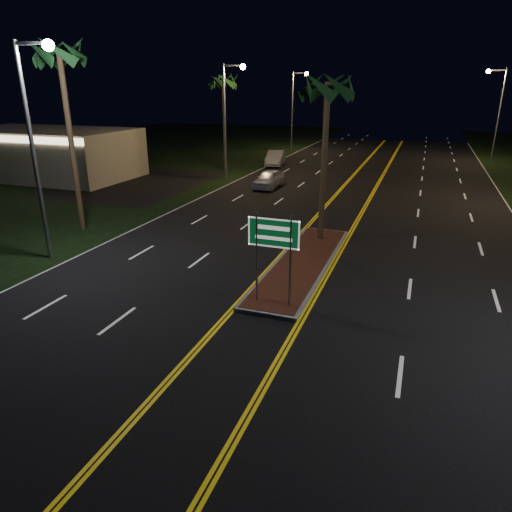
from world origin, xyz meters
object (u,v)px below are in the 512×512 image
at_px(streetlight_left_near, 37,129).
at_px(streetlight_left_mid, 229,109).
at_px(highway_sign, 274,241).
at_px(car_near, 269,177).
at_px(median_island, 303,263).
at_px(palm_left_near, 59,56).
at_px(palm_left_far, 224,82).
at_px(commercial_building, 46,153).
at_px(car_far, 276,157).
at_px(palm_median, 328,87).
at_px(streetlight_left_far, 296,102).
at_px(streetlight_right_far, 496,105).

height_order(streetlight_left_near, streetlight_left_mid, same).
bearing_deg(highway_sign, car_near, 108.88).
xyz_separation_m(median_island, highway_sign, (0.00, -4.20, 2.32)).
relative_size(palm_left_near, palm_left_far, 1.11).
bearing_deg(palm_left_near, car_near, 67.41).
distance_m(commercial_building, car_far, 20.84).
xyz_separation_m(commercial_building, palm_median, (26.00, -9.49, 5.27)).
height_order(commercial_building, streetlight_left_far, streetlight_left_far).
relative_size(median_island, car_far, 2.02).
xyz_separation_m(highway_sign, car_near, (-6.62, 19.35, -1.63)).
bearing_deg(streetlight_left_near, commercial_building, 133.90).
xyz_separation_m(streetlight_left_near, streetlight_right_far, (21.23, 38.00, 0.00)).
xyz_separation_m(streetlight_left_mid, palm_left_far, (-2.19, 4.00, 2.09)).
distance_m(streetlight_left_near, streetlight_left_far, 40.00).
bearing_deg(streetlight_left_mid, palm_left_near, -96.73).
bearing_deg(streetlight_right_far, palm_left_far, -149.12).
bearing_deg(streetlight_left_mid, car_far, 81.46).
distance_m(palm_median, car_near, 14.88).
distance_m(commercial_building, streetlight_left_far, 28.75).
distance_m(commercial_building, palm_median, 28.18).
relative_size(median_island, palm_median, 1.23).
bearing_deg(palm_median, streetlight_left_mid, 128.17).
distance_m(median_island, streetlight_left_far, 38.89).
xyz_separation_m(streetlight_right_far, palm_left_far, (-23.41, -14.00, 2.09)).
distance_m(commercial_building, palm_left_near, 19.25).
height_order(highway_sign, commercial_building, commercial_building).
xyz_separation_m(palm_left_near, car_near, (5.88, 14.14, -7.90)).
xyz_separation_m(palm_median, palm_left_near, (-12.50, -2.50, 1.40)).
distance_m(commercial_building, streetlight_left_near, 22.49).
relative_size(streetlight_left_mid, palm_left_near, 0.92).
relative_size(streetlight_left_far, car_far, 1.77).
bearing_deg(highway_sign, streetlight_right_far, 74.85).
bearing_deg(streetlight_left_near, palm_left_far, 95.21).
distance_m(streetlight_left_mid, palm_median, 17.25).
bearing_deg(car_far, streetlight_right_far, 15.97).
height_order(streetlight_right_far, palm_median, streetlight_right_far).
distance_m(streetlight_right_far, palm_left_far, 27.36).
bearing_deg(car_near, palm_median, -59.35).
height_order(streetlight_left_mid, palm_left_near, palm_left_near).
height_order(streetlight_right_far, palm_left_near, palm_left_near).
distance_m(median_island, streetlight_left_near, 12.36).
bearing_deg(streetlight_left_near, streetlight_right_far, 60.81).
height_order(streetlight_left_near, car_near, streetlight_left_near).
relative_size(palm_median, car_near, 1.78).
xyz_separation_m(median_island, streetlight_left_far, (-10.61, 37.00, 5.57)).
xyz_separation_m(streetlight_left_mid, car_far, (1.27, 8.47, -4.81)).
xyz_separation_m(streetlight_left_near, car_near, (4.00, 18.14, -4.88)).
height_order(streetlight_left_near, car_far, streetlight_left_near).
bearing_deg(commercial_building, car_near, 6.33).
relative_size(highway_sign, palm_median, 0.39).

